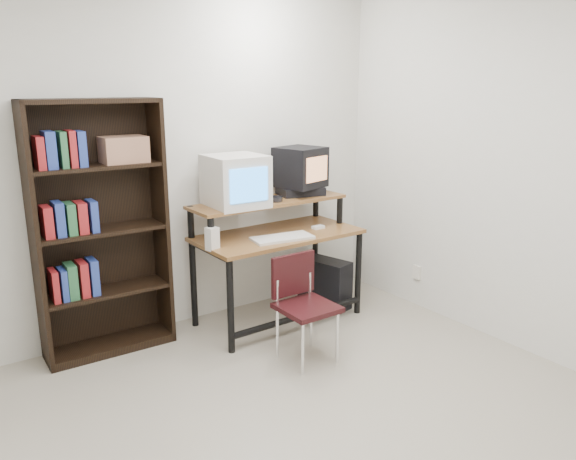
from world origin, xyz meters
TOP-DOWN VIEW (x-y plane):
  - floor at (0.00, 0.00)m, footprint 4.00×4.00m
  - back_wall at (0.00, 2.00)m, footprint 4.00×0.01m
  - right_wall at (2.00, 0.00)m, footprint 0.01×4.00m
  - computer_desk at (0.83, 1.60)m, footprint 1.33×0.69m
  - crt_monitor at (0.52, 1.70)m, footprint 0.43×0.44m
  - vcr at (1.17, 1.75)m, footprint 0.41×0.34m
  - crt_tv at (1.17, 1.75)m, footprint 0.43×0.42m
  - cd_spindle at (0.84, 1.64)m, footprint 0.13×0.13m
  - keyboard at (0.75, 1.41)m, footprint 0.49×0.27m
  - mousepad at (1.18, 1.50)m, footprint 0.22×0.18m
  - mouse at (1.18, 1.52)m, footprint 0.10×0.06m
  - desk_speaker at (0.20, 1.50)m, footprint 0.09×0.09m
  - pc_tower at (1.32, 1.59)m, footprint 0.31×0.49m
  - school_chair at (0.59, 0.93)m, footprint 0.38×0.38m
  - bookshelf at (-0.49, 1.86)m, footprint 0.90×0.31m
  - wall_outlet at (1.99, 1.15)m, footprint 0.02×0.08m

SIDE VIEW (x-z plane):
  - floor at x=0.00m, z-range -0.01..0.00m
  - pc_tower at x=1.32m, z-range 0.00..0.42m
  - wall_outlet at x=1.99m, z-range 0.24..0.36m
  - school_chair at x=0.59m, z-range 0.08..0.82m
  - computer_desk at x=0.83m, z-range 0.21..1.19m
  - mousepad at x=1.18m, z-range 0.72..0.73m
  - keyboard at x=0.75m, z-range 0.72..0.75m
  - mouse at x=1.18m, z-range 0.73..0.76m
  - desk_speaker at x=0.20m, z-range 0.72..0.89m
  - bookshelf at x=-0.49m, z-range 0.02..1.82m
  - cd_spindle at x=0.84m, z-range 0.97..1.02m
  - vcr at x=1.17m, z-range 0.97..1.05m
  - crt_monitor at x=0.52m, z-range 0.97..1.37m
  - crt_tv at x=1.17m, z-range 1.05..1.38m
  - back_wall at x=0.00m, z-range 0.00..2.60m
  - right_wall at x=2.00m, z-range 0.00..2.60m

